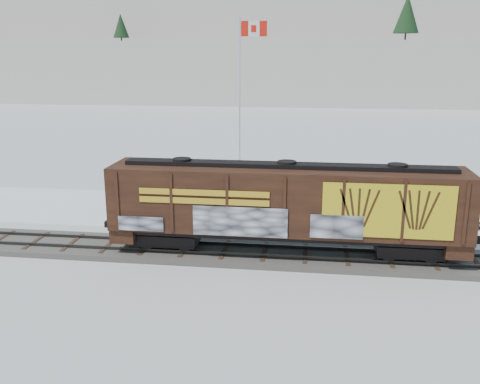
# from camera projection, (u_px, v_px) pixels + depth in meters

# --- Properties ---
(ground) EXTENTS (500.00, 500.00, 0.00)m
(ground) POSITION_uv_depth(u_px,v_px,m) (225.00, 255.00, 26.71)
(ground) COLOR white
(ground) RESTS_ON ground
(rail_track) EXTENTS (50.00, 3.40, 0.43)m
(rail_track) POSITION_uv_depth(u_px,v_px,m) (225.00, 252.00, 26.68)
(rail_track) COLOR #59544C
(rail_track) RESTS_ON ground
(parking_strip) EXTENTS (40.00, 8.00, 0.03)m
(parking_strip) POSITION_uv_depth(u_px,v_px,m) (244.00, 212.00, 33.90)
(parking_strip) COLOR white
(parking_strip) RESTS_ON ground
(hillside) EXTENTS (360.00, 110.00, 93.00)m
(hillside) POSITION_uv_depth(u_px,v_px,m) (301.00, 37.00, 157.14)
(hillside) COLOR white
(hillside) RESTS_ON ground
(hopper_railcar) EXTENTS (16.88, 3.06, 4.34)m
(hopper_railcar) POSITION_uv_depth(u_px,v_px,m) (286.00, 203.00, 25.60)
(hopper_railcar) COLOR black
(hopper_railcar) RESTS_ON rail_track
(flagpole) EXTENTS (2.30, 0.90, 12.06)m
(flagpole) POSITION_uv_depth(u_px,v_px,m) (241.00, 131.00, 37.41)
(flagpole) COLOR silver
(flagpole) RESTS_ON ground
(car_silver) EXTENTS (5.42, 3.89, 1.72)m
(car_silver) POSITION_uv_depth(u_px,v_px,m) (168.00, 199.00, 33.72)
(car_silver) COLOR #A5A8AC
(car_silver) RESTS_ON parking_strip
(car_white) EXTENTS (4.34, 2.39, 1.36)m
(car_white) POSITION_uv_depth(u_px,v_px,m) (314.00, 208.00, 32.30)
(car_white) COLOR white
(car_white) RESTS_ON parking_strip
(car_dark) EXTENTS (4.69, 3.33, 1.26)m
(car_dark) POSITION_uv_depth(u_px,v_px,m) (444.00, 219.00, 30.41)
(car_dark) COLOR #202328
(car_dark) RESTS_ON parking_strip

